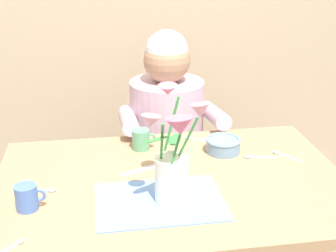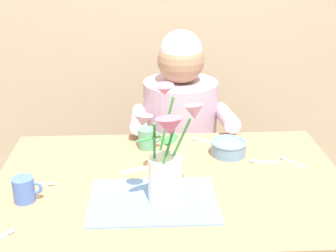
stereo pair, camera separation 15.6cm
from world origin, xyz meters
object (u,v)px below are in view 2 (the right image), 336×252
object	(u,v)px
seated_person	(180,150)
tea_cup	(147,138)
ceramic_bowl	(228,147)
ceramic_mug	(24,189)
dinner_knife	(146,168)
flower_vase	(166,161)

from	to	relation	value
seated_person	tea_cup	xyz separation A→B (m)	(-0.16, -0.35, 0.22)
ceramic_bowl	tea_cup	distance (m)	0.32
ceramic_bowl	ceramic_mug	world-z (taller)	ceramic_mug
seated_person	ceramic_bowl	bearing A→B (deg)	-74.12
dinner_knife	tea_cup	world-z (taller)	tea_cup
ceramic_bowl	tea_cup	bearing A→B (deg)	166.24
flower_vase	ceramic_mug	xyz separation A→B (m)	(-0.44, 0.03, -0.10)
flower_vase	dinner_knife	size ratio (longest dim) A/B	1.87
flower_vase	ceramic_mug	distance (m)	0.46
tea_cup	dinner_knife	bearing A→B (deg)	-91.99
dinner_knife	ceramic_mug	distance (m)	0.43
flower_vase	tea_cup	xyz separation A→B (m)	(-0.06, 0.40, -0.10)
dinner_knife	tea_cup	distance (m)	0.18
ceramic_bowl	dinner_knife	size ratio (longest dim) A/B	0.72
seated_person	flower_vase	size ratio (longest dim) A/B	3.19
ceramic_bowl	flower_vase	bearing A→B (deg)	-127.25
ceramic_bowl	dinner_knife	bearing A→B (deg)	-162.57
flower_vase	tea_cup	distance (m)	0.42
tea_cup	flower_vase	bearing A→B (deg)	-82.00
dinner_knife	tea_cup	size ratio (longest dim) A/B	2.04
tea_cup	ceramic_mug	world-z (taller)	same
seated_person	ceramic_mug	world-z (taller)	seated_person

